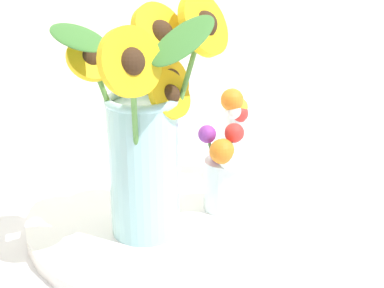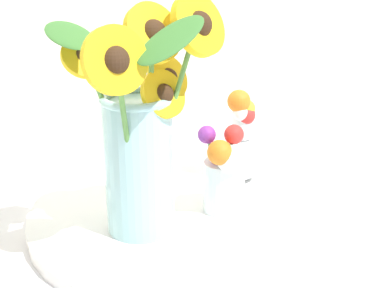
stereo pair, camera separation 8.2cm
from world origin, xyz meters
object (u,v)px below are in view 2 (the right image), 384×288
(vase_small_center, at_px, (224,172))
(vase_bulb_right, at_px, (241,145))
(serving_tray, at_px, (192,212))
(mason_jar_sunflowers, at_px, (141,139))

(vase_small_center, height_order, vase_bulb_right, vase_bulb_right)
(serving_tray, bearing_deg, vase_bulb_right, 9.49)
(serving_tray, bearing_deg, mason_jar_sunflowers, -175.12)
(serving_tray, xyz_separation_m, vase_bulb_right, (0.13, 0.02, 0.08))
(mason_jar_sunflowers, bearing_deg, vase_small_center, -15.44)
(serving_tray, height_order, vase_bulb_right, vase_bulb_right)
(serving_tray, relative_size, mason_jar_sunflowers, 1.48)
(mason_jar_sunflowers, relative_size, vase_bulb_right, 2.10)
(mason_jar_sunflowers, xyz_separation_m, vase_bulb_right, (0.23, 0.03, -0.08))
(mason_jar_sunflowers, height_order, vase_small_center, mason_jar_sunflowers)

